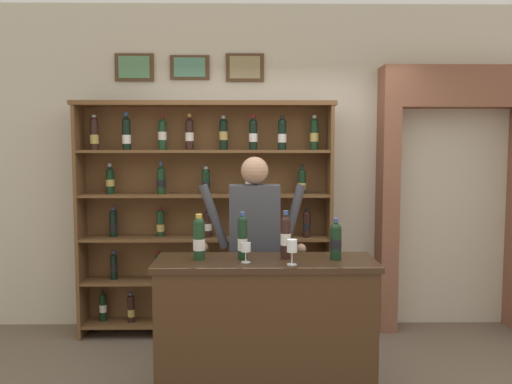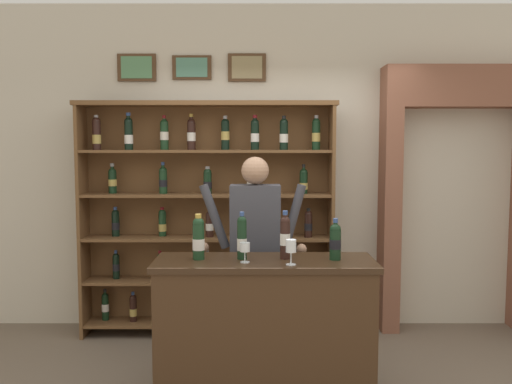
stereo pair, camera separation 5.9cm
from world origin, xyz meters
The scene contains 11 objects.
back_wall centered at (0.00, 1.68, 1.54)m, with size 12.00×0.19×3.08m.
wine_shelf centered at (-0.64, 1.34, 1.15)m, with size 2.34×0.33×2.14m.
archway_doorway centered at (1.70, 1.55, 1.44)m, with size 1.44×0.45×2.48m.
tasting_counter centered at (-0.14, 0.00, 0.49)m, with size 1.50×0.52×0.98m.
shopkeeper centered at (-0.21, 0.53, 1.03)m, with size 0.84×0.22×1.67m.
tasting_bottle_vin_santo centered at (-0.59, 0.01, 1.13)m, with size 0.08×0.08×0.31m.
tasting_bottle_grappa centered at (-0.29, 0.02, 1.13)m, with size 0.07×0.07×0.32m.
tasting_bottle_rosso centered at (0.00, 0.03, 1.14)m, with size 0.07×0.07×0.33m.
tasting_bottle_bianco centered at (0.34, 0.00, 1.12)m, with size 0.08×0.08×0.28m.
wine_glass_spare centered at (-0.27, -0.09, 1.08)m, with size 0.07×0.07×0.13m.
wine_glass_left centered at (0.03, -0.16, 1.10)m, with size 0.07×0.07×0.17m.
Camera 2 is at (-0.20, -3.64, 1.77)m, focal length 38.27 mm.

